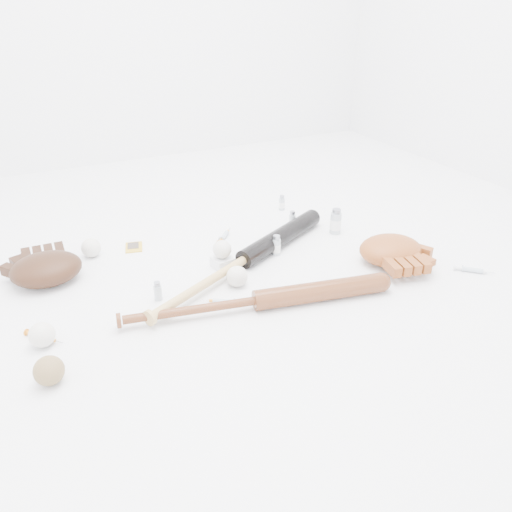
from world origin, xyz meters
name	(u,v)px	position (x,y,z in m)	size (l,w,h in m)	color
bat_dark	(245,259)	(-0.01, 0.04, 0.04)	(0.96, 0.07, 0.07)	black
bat_wood	(257,300)	(-0.09, -0.21, 0.03)	(0.88, 0.06, 0.06)	brown
glove_dark	(46,268)	(-0.65, 0.26, 0.05)	(0.28, 0.28, 0.10)	black
glove_tan	(391,250)	(0.48, -0.15, 0.05)	(0.27, 0.27, 0.10)	brown
trading_card	(134,247)	(-0.33, 0.38, 0.00)	(0.06, 0.09, 0.00)	gold
pedestal	(223,262)	(-0.08, 0.09, 0.02)	(0.07, 0.07, 0.04)	white
baseball_on_pedestal	(222,249)	(-0.08, 0.09, 0.07)	(0.07, 0.07, 0.07)	silver
baseball_left	(42,335)	(-0.70, -0.10, 0.04)	(0.07, 0.07, 0.07)	silver
baseball_upper	(91,248)	(-0.48, 0.38, 0.04)	(0.07, 0.07, 0.07)	silver
baseball_mid	(237,276)	(-0.09, -0.05, 0.04)	(0.07, 0.07, 0.07)	silver
baseball_aged	(49,371)	(-0.70, -0.27, 0.04)	(0.08, 0.08, 0.08)	olive
syringe_0	(43,337)	(-0.70, -0.07, 0.01)	(0.14, 0.02, 0.02)	#ADBCC6
syringe_1	(224,302)	(-0.17, -0.14, 0.01)	(0.15, 0.03, 0.02)	#ADBCC6
syringe_2	(224,236)	(0.02, 0.30, 0.01)	(0.16, 0.03, 0.02)	#ADBCC6
syringe_3	(473,270)	(0.69, -0.34, 0.01)	(0.15, 0.03, 0.02)	#ADBCC6
vial_0	(282,203)	(0.36, 0.45, 0.03)	(0.03, 0.03, 0.07)	#A9B3B9
vial_1	(292,219)	(0.31, 0.27, 0.03)	(0.03, 0.03, 0.07)	#A9B3B9
vial_2	(276,245)	(0.14, 0.08, 0.04)	(0.03, 0.03, 0.08)	#A9B3B9
vial_3	(336,221)	(0.44, 0.14, 0.05)	(0.04, 0.04, 0.10)	#A9B3B9
vial_4	(158,291)	(-0.35, -0.02, 0.03)	(0.03, 0.03, 0.06)	#A9B3B9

